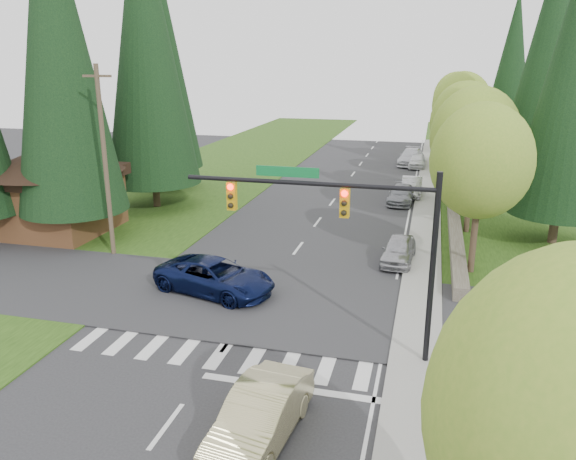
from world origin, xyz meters
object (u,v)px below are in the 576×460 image
at_px(sedan_champagne, 260,416).
at_px(parked_car_e, 411,157).
at_px(parked_car_a, 399,250).
at_px(parked_car_d, 417,161).
at_px(parked_car_c, 412,187).
at_px(parked_car_b, 402,194).
at_px(suv_navy, 215,277).

height_order(sedan_champagne, parked_car_e, parked_car_e).
relative_size(parked_car_a, parked_car_d, 1.00).
bearing_deg(parked_car_a, parked_car_c, 93.37).
height_order(sedan_champagne, parked_car_b, sedan_champagne).
distance_m(sedan_champagne, parked_car_c, 31.09).
height_order(suv_navy, parked_car_e, parked_car_e).
bearing_deg(sedan_champagne, parked_car_c, 90.94).
xyz_separation_m(parked_car_b, parked_car_d, (0.62, 14.69, 0.03)).
relative_size(sedan_champagne, suv_navy, 0.84).
height_order(parked_car_a, parked_car_c, parked_car_c).
bearing_deg(parked_car_a, suv_navy, -138.49).
relative_size(parked_car_b, parked_car_d, 1.12).
bearing_deg(sedan_champagne, parked_car_b, 91.72).
bearing_deg(sedan_champagne, suv_navy, 124.18).
xyz_separation_m(suv_navy, parked_car_b, (7.18, 19.06, -0.14)).
distance_m(parked_car_d, parked_car_e, 1.60).
bearing_deg(sedan_champagne, parked_car_e, 93.32).
bearing_deg(parked_car_e, sedan_champagne, -88.24).
xyz_separation_m(sedan_champagne, parked_car_b, (2.16, 28.46, -0.14)).
height_order(parked_car_a, parked_car_b, parked_car_a).
relative_size(sedan_champagne, parked_car_c, 1.09).
height_order(parked_car_c, parked_car_e, parked_car_e).
distance_m(parked_car_b, parked_car_c, 2.58).
relative_size(suv_navy, parked_car_e, 1.04).
height_order(parked_car_b, parked_car_d, parked_car_d).
height_order(parked_car_a, parked_car_e, parked_car_e).
bearing_deg(sedan_champagne, parked_car_a, 85.93).
bearing_deg(parked_car_b, sedan_champagne, -91.61).
bearing_deg(parked_car_a, sedan_champagne, -96.76).
distance_m(parked_car_a, parked_car_c, 15.44).
relative_size(suv_navy, parked_car_a, 1.43).
bearing_deg(parked_car_d, suv_navy, -102.75).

